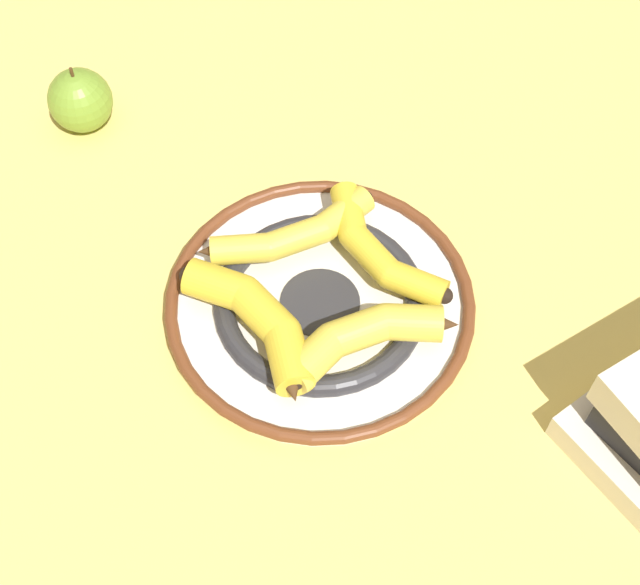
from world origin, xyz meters
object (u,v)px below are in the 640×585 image
object	(u,v)px
decorative_bowl	(320,303)
apple	(80,100)
banana_d	(375,248)
banana_b	(259,321)
banana_a	(365,336)
banana_c	(291,235)

from	to	relation	value
decorative_bowl	apple	xyz separation A→B (m)	(0.38, -0.13, 0.02)
decorative_bowl	banana_d	xyz separation A→B (m)	(-0.03, -0.07, 0.03)
banana_d	apple	size ratio (longest dim) A/B	1.97
apple	banana_b	bearing A→B (deg)	150.82
decorative_bowl	banana_a	distance (m)	0.08
banana_a	banana_d	xyz separation A→B (m)	(0.03, -0.11, -0.00)
banana_b	apple	distance (m)	0.40
banana_b	decorative_bowl	bearing A→B (deg)	-95.59
banana_d	apple	world-z (taller)	apple
banana_a	banana_b	size ratio (longest dim) A/B	0.78
banana_a	apple	size ratio (longest dim) A/B	1.66
apple	decorative_bowl	bearing A→B (deg)	161.68
banana_a	decorative_bowl	bearing A→B (deg)	-76.15
banana_a	banana_b	world-z (taller)	banana_b
decorative_bowl	banana_d	bearing A→B (deg)	-115.00
banana_b	banana_d	xyz separation A→B (m)	(-0.07, -0.14, -0.00)
banana_a	banana_d	bearing A→B (deg)	-119.85
decorative_bowl	banana_a	world-z (taller)	banana_a
decorative_bowl	banana_c	distance (m)	0.08
banana_c	banana_d	bearing A→B (deg)	-35.08
apple	banana_d	bearing A→B (deg)	172.20
decorative_bowl	banana_c	size ratio (longest dim) A/B	2.03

